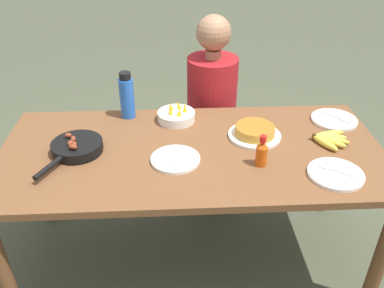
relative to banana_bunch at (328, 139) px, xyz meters
The scene contains 12 objects.
ground_plane 1.01m from the banana_bunch, behind, with size 14.00×14.00×0.00m, color #474C38.
dining_table 0.68m from the banana_bunch, behind, with size 1.85×0.85×0.73m.
banana_bunch is the anchor object (origin of this frame).
skillet 1.22m from the banana_bunch, behind, with size 0.26×0.38×0.08m.
frittata_plate_center 0.36m from the banana_bunch, 169.14° to the left, with size 0.26×0.26×0.06m.
empty_plate_near_front 0.77m from the banana_bunch, behind, with size 0.23×0.23×0.02m.
empty_plate_far_left 0.23m from the banana_bunch, 63.20° to the left, with size 0.24×0.24×0.02m.
empty_plate_far_right 0.28m from the banana_bunch, 102.20° to the right, with size 0.24×0.24×0.02m.
fruit_bowl_mango 0.79m from the banana_bunch, 160.65° to the left, with size 0.20×0.20×0.10m.
water_bottle 1.06m from the banana_bunch, 162.24° to the left, with size 0.08×0.08×0.26m.
hot_sauce_bottle 0.41m from the banana_bunch, 154.74° to the right, with size 0.05×0.05×0.15m.
person_figure 0.83m from the banana_bunch, 131.16° to the left, with size 0.34×0.34×1.21m.
Camera 1 is at (-0.09, -1.64, 1.79)m, focal length 38.00 mm.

